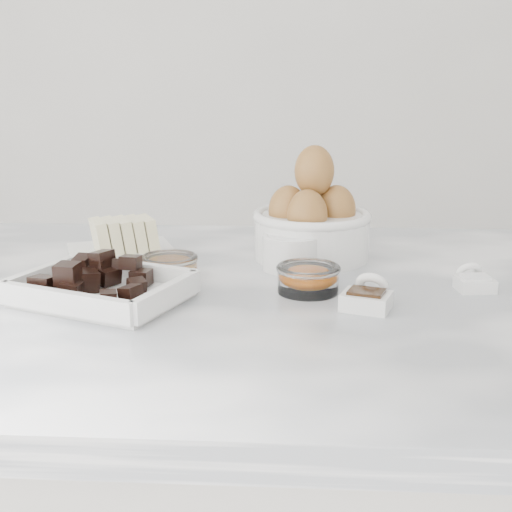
{
  "coord_description": "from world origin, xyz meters",
  "views": [
    {
      "loc": [
        0.08,
        -0.91,
        1.23
      ],
      "look_at": [
        0.02,
        0.03,
        0.98
      ],
      "focal_mm": 50.0,
      "sensor_mm": 36.0,
      "label": 1
    }
  ],
  "objects": [
    {
      "name": "salt_spoon",
      "position": [
        0.31,
        0.02,
        0.95
      ],
      "size": [
        0.05,
        0.06,
        0.04
      ],
      "color": "white",
      "rests_on": "marble_slab"
    },
    {
      "name": "egg_bowl",
      "position": [
        0.1,
        0.17,
        1.0
      ],
      "size": [
        0.18,
        0.18,
        0.18
      ],
      "color": "white",
      "rests_on": "marble_slab"
    },
    {
      "name": "honey_bowl",
      "position": [
        -0.1,
        0.04,
        0.96
      ],
      "size": [
        0.08,
        0.08,
        0.04
      ],
      "color": "white",
      "rests_on": "marble_slab"
    },
    {
      "name": "sugar_ramekin",
      "position": [
        0.07,
        0.11,
        0.97
      ],
      "size": [
        0.09,
        0.09,
        0.05
      ],
      "color": "white",
      "rests_on": "marble_slab"
    },
    {
      "name": "chocolate_dish",
      "position": [
        -0.17,
        -0.06,
        0.96
      ],
      "size": [
        0.25,
        0.22,
        0.05
      ],
      "color": "white",
      "rests_on": "marble_slab"
    },
    {
      "name": "zest_bowl",
      "position": [
        0.09,
        -0.0,
        0.96
      ],
      "size": [
        0.09,
        0.09,
        0.04
      ],
      "color": "white",
      "rests_on": "marble_slab"
    },
    {
      "name": "butter_plate",
      "position": [
        -0.2,
        0.15,
        0.96
      ],
      "size": [
        0.21,
        0.21,
        0.06
      ],
      "color": "white",
      "rests_on": "marble_slab"
    },
    {
      "name": "marble_slab",
      "position": [
        0.0,
        0.0,
        0.92
      ],
      "size": [
        1.2,
        0.8,
        0.04
      ],
      "primitive_type": "cube",
      "color": "white",
      "rests_on": "cabinet"
    },
    {
      "name": "vanilla_spoon",
      "position": [
        0.16,
        -0.06,
        0.95
      ],
      "size": [
        0.07,
        0.08,
        0.04
      ],
      "color": "white",
      "rests_on": "marble_slab"
    }
  ]
}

